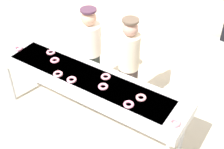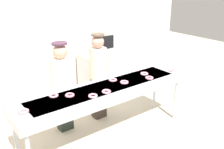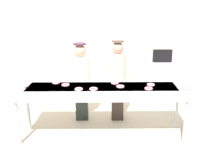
{
  "view_description": "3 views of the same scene",
  "coord_description": "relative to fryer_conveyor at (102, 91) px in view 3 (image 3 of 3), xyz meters",
  "views": [
    {
      "loc": [
        2.13,
        -2.64,
        3.71
      ],
      "look_at": [
        0.36,
        0.08,
        1.08
      ],
      "focal_mm": 50.32,
      "sensor_mm": 36.0,
      "label": 1
    },
    {
      "loc": [
        -2.13,
        -2.96,
        2.52
      ],
      "look_at": [
        0.17,
        0.08,
        1.07
      ],
      "focal_mm": 40.72,
      "sensor_mm": 36.0,
      "label": 2
    },
    {
      "loc": [
        0.12,
        -3.95,
        2.29
      ],
      "look_at": [
        0.17,
        0.19,
        1.09
      ],
      "focal_mm": 39.28,
      "sensor_mm": 36.0,
      "label": 3
    }
  ],
  "objects": [
    {
      "name": "paper_cup_2",
      "position": [
        1.99,
        2.05,
        0.07
      ],
      "size": [
        0.08,
        0.08,
        0.12
      ],
      "primitive_type": "cylinder",
      "color": "white",
      "rests_on": "prep_counter"
    },
    {
      "name": "strawberry_donut_8",
      "position": [
        -1.32,
        -0.03,
        0.09
      ],
      "size": [
        0.15,
        0.15,
        0.03
      ],
      "primitive_type": "torus",
      "rotation": [
        0.0,
        0.0,
        0.13
      ],
      "color": "pink",
      "rests_on": "fryer_conveyor"
    },
    {
      "name": "paper_cup_1",
      "position": [
        1.73,
        1.75,
        0.07
      ],
      "size": [
        0.08,
        0.08,
        0.12
      ],
      "primitive_type": "cylinder",
      "color": "white",
      "rests_on": "prep_counter"
    },
    {
      "name": "strawberry_donut_2",
      "position": [
        0.77,
        -0.17,
        0.09
      ],
      "size": [
        0.15,
        0.15,
        0.03
      ],
      "primitive_type": "torus",
      "rotation": [
        0.0,
        0.0,
        1.7
      ],
      "color": "pink",
      "rests_on": "fryer_conveyor"
    },
    {
      "name": "paper_cup_0",
      "position": [
        2.16,
        1.73,
        0.07
      ],
      "size": [
        0.08,
        0.08,
        0.12
      ],
      "primitive_type": "cylinder",
      "color": "white",
      "rests_on": "prep_counter"
    },
    {
      "name": "strawberry_donut_6",
      "position": [
        1.38,
        -0.14,
        0.09
      ],
      "size": [
        0.19,
        0.19,
        0.03
      ],
      "primitive_type": "torus",
      "rotation": [
        0.0,
        0.0,
        1.07
      ],
      "color": "pink",
      "rests_on": "fryer_conveyor"
    },
    {
      "name": "back_wall",
      "position": [
        0.0,
        2.27,
        0.84
      ],
      "size": [
        8.0,
        0.12,
        3.39
      ],
      "primitive_type": "cube",
      "color": "beige",
      "rests_on": "ground"
    },
    {
      "name": "strawberry_donut_1",
      "position": [
        -0.14,
        -0.18,
        0.09
      ],
      "size": [
        0.19,
        0.19,
        0.03
      ],
      "primitive_type": "torus",
      "rotation": [
        0.0,
        0.0,
        0.56
      ],
      "color": "pink",
      "rests_on": "fryer_conveyor"
    },
    {
      "name": "strawberry_donut_5",
      "position": [
        0.31,
        -0.06,
        0.09
      ],
      "size": [
        0.18,
        0.18,
        0.03
      ],
      "primitive_type": "torus",
      "rotation": [
        0.0,
        0.0,
        2.74
      ],
      "color": "pink",
      "rests_on": "fryer_conveyor"
    },
    {
      "name": "strawberry_donut_7",
      "position": [
        0.84,
        0.02,
        0.09
      ],
      "size": [
        0.19,
        0.19,
        0.03
      ],
      "primitive_type": "torus",
      "rotation": [
        0.0,
        0.0,
        2.39
      ],
      "color": "pink",
      "rests_on": "fryer_conveyor"
    },
    {
      "name": "strawberry_donut_0",
      "position": [
        -0.38,
        -0.19,
        0.09
      ],
      "size": [
        0.14,
        0.14,
        0.03
      ],
      "primitive_type": "torus",
      "rotation": [
        0.0,
        0.0,
        1.62
      ],
      "color": "pink",
      "rests_on": "fryer_conveyor"
    },
    {
      "name": "strawberry_donut_9",
      "position": [
        0.22,
        0.13,
        0.09
      ],
      "size": [
        0.19,
        0.19,
        0.03
      ],
      "primitive_type": "torus",
      "rotation": [
        0.0,
        0.0,
        2.18
      ],
      "color": "pink",
      "rests_on": "fryer_conveyor"
    },
    {
      "name": "fryer_conveyor",
      "position": [
        0.0,
        0.0,
        0.0
      ],
      "size": [
        2.98,
        0.69,
        0.93
      ],
      "color": "#B7BABF",
      "rests_on": "ground"
    },
    {
      "name": "prep_counter",
      "position": [
        1.46,
        1.82,
        -0.42
      ],
      "size": [
        1.61,
        0.59,
        0.86
      ],
      "primitive_type": "cube",
      "color": "#B7BABF",
      "rests_on": "ground"
    },
    {
      "name": "strawberry_donut_3",
      "position": [
        -0.63,
        0.04,
        0.09
      ],
      "size": [
        0.19,
        0.19,
        0.03
      ],
      "primitive_type": "torus",
      "rotation": [
        0.0,
        0.0,
        0.77
      ],
      "color": "pink",
      "rests_on": "fryer_conveyor"
    },
    {
      "name": "ground_plane",
      "position": [
        0.0,
        0.0,
        -0.85
      ],
      "size": [
        16.0,
        16.0,
        0.0
      ],
      "primitive_type": "plane",
      "color": "beige"
    },
    {
      "name": "strawberry_donut_4",
      "position": [
        -0.82,
        0.16,
        0.09
      ],
      "size": [
        0.17,
        0.17,
        0.03
      ],
      "primitive_type": "torus",
      "rotation": [
        0.0,
        0.0,
        2.83
      ],
      "color": "pink",
      "rests_on": "fryer_conveyor"
    },
    {
      "name": "worker_baker",
      "position": [
        -0.44,
        0.66,
        0.05
      ],
      "size": [
        0.36,
        0.36,
        1.57
      ],
      "rotation": [
        0.0,
        0.0,
        2.9
      ],
      "color": "#252E28",
      "rests_on": "ground"
    },
    {
      "name": "menu_display",
      "position": [
        1.46,
        2.07,
        0.17
      ],
      "size": [
        0.48,
        0.04,
        0.33
      ],
      "primitive_type": "cube",
      "color": "black",
      "rests_on": "prep_counter"
    },
    {
      "name": "worker_assistant",
      "position": [
        0.29,
        0.65,
        0.05
      ],
      "size": [
        0.31,
        0.31,
        1.62
      ],
      "rotation": [
        0.0,
        0.0,
        3.09
      ],
      "color": "#382C28",
      "rests_on": "ground"
    }
  ]
}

